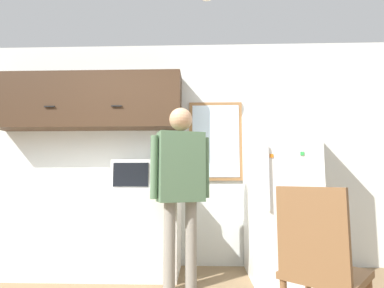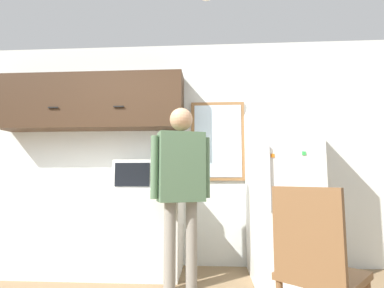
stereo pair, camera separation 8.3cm
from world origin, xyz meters
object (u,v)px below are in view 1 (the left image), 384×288
object	(u,v)px
person	(181,176)
microwave	(139,175)
refrigerator	(280,191)
chair	(320,263)

from	to	relation	value
person	microwave	bearing A→B (deg)	120.80
microwave	person	world-z (taller)	person
refrigerator	chair	distance (m)	1.53
person	chair	bearing A→B (deg)	-70.56
person	refrigerator	bearing A→B (deg)	1.19
microwave	refrigerator	size ratio (longest dim) A/B	0.30
person	chair	distance (m)	1.48
microwave	refrigerator	distance (m)	1.54
microwave	refrigerator	world-z (taller)	refrigerator
person	chair	world-z (taller)	person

